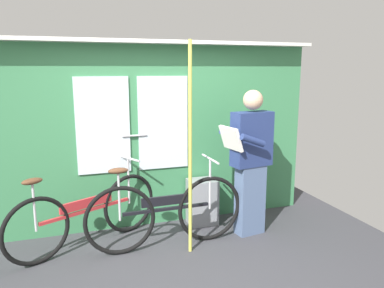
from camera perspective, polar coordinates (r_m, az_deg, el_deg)
ground_plane at (r=3.75m, az=-1.52°, el=-19.29°), size 5.04×4.18×0.04m
train_door_wall at (r=4.53m, az=-6.42°, el=1.87°), size 4.04×0.28×2.20m
bicycle_near_door at (r=4.25m, az=-15.64°, el=-10.11°), size 1.62×0.86×0.90m
bicycle_leaning_behind at (r=4.09m, az=-3.93°, el=-10.24°), size 1.73×0.44×0.95m
passenger_reading_newspaper at (r=4.32m, az=8.80°, el=-2.38°), size 0.60×0.52×1.66m
trash_bin_by_wall at (r=4.71m, az=1.55°, el=-8.67°), size 0.34×0.28×0.56m
handrail_pole at (r=3.78m, az=-0.28°, el=-1.04°), size 0.04×0.04×2.16m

